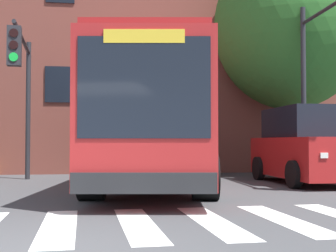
{
  "coord_description": "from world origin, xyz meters",
  "views": [
    {
      "loc": [
        0.96,
        -5.17,
        1.26
      ],
      "look_at": [
        2.77,
        7.26,
        1.68
      ],
      "focal_mm": 50.0,
      "sensor_mm": 36.0,
      "label": 1
    }
  ],
  "objects_px": {
    "city_bus": "(153,121)",
    "car_red_far_lane": "(306,147)",
    "car_silver_behind_bus": "(124,150)",
    "traffic_light_near_corner": "(327,55)",
    "traffic_light_overhead": "(23,77)",
    "street_tree_curbside_large": "(290,26)"
  },
  "relations": [
    {
      "from": "city_bus",
      "to": "car_red_far_lane",
      "type": "xyz_separation_m",
      "value": [
        4.66,
        -0.04,
        -0.78
      ]
    },
    {
      "from": "city_bus",
      "to": "car_red_far_lane",
      "type": "relative_size",
      "value": 2.4
    },
    {
      "from": "city_bus",
      "to": "car_silver_behind_bus",
      "type": "xyz_separation_m",
      "value": [
        -0.44,
        8.14,
        -1.0
      ]
    },
    {
      "from": "traffic_light_near_corner",
      "to": "city_bus",
      "type": "bearing_deg",
      "value": 167.38
    },
    {
      "from": "city_bus",
      "to": "traffic_light_overhead",
      "type": "distance_m",
      "value": 4.11
    },
    {
      "from": "car_red_far_lane",
      "to": "car_silver_behind_bus",
      "type": "distance_m",
      "value": 9.65
    },
    {
      "from": "car_silver_behind_bus",
      "to": "street_tree_curbside_large",
      "type": "distance_m",
      "value": 9.11
    },
    {
      "from": "traffic_light_overhead",
      "to": "street_tree_curbside_large",
      "type": "relative_size",
      "value": 0.52
    },
    {
      "from": "car_silver_behind_bus",
      "to": "traffic_light_near_corner",
      "type": "xyz_separation_m",
      "value": [
        5.27,
        -9.22,
        2.85
      ]
    },
    {
      "from": "traffic_light_overhead",
      "to": "street_tree_curbside_large",
      "type": "height_order",
      "value": "street_tree_curbside_large"
    },
    {
      "from": "city_bus",
      "to": "traffic_light_near_corner",
      "type": "xyz_separation_m",
      "value": [
        4.82,
        -1.08,
        1.84
      ]
    },
    {
      "from": "traffic_light_overhead",
      "to": "car_silver_behind_bus",
      "type": "bearing_deg",
      "value": 65.27
    },
    {
      "from": "car_red_far_lane",
      "to": "city_bus",
      "type": "bearing_deg",
      "value": 179.5
    },
    {
      "from": "traffic_light_near_corner",
      "to": "traffic_light_overhead",
      "type": "height_order",
      "value": "traffic_light_near_corner"
    },
    {
      "from": "city_bus",
      "to": "car_red_far_lane",
      "type": "distance_m",
      "value": 4.72
    },
    {
      "from": "car_red_far_lane",
      "to": "car_silver_behind_bus",
      "type": "relative_size",
      "value": 1.06
    },
    {
      "from": "traffic_light_near_corner",
      "to": "car_silver_behind_bus",
      "type": "bearing_deg",
      "value": 119.73
    },
    {
      "from": "traffic_light_near_corner",
      "to": "traffic_light_overhead",
      "type": "relative_size",
      "value": 1.2
    },
    {
      "from": "street_tree_curbside_large",
      "to": "car_red_far_lane",
      "type": "bearing_deg",
      "value": -106.15
    },
    {
      "from": "car_red_far_lane",
      "to": "street_tree_curbside_large",
      "type": "distance_m",
      "value": 5.83
    },
    {
      "from": "city_bus",
      "to": "traffic_light_near_corner",
      "type": "bearing_deg",
      "value": -12.62
    },
    {
      "from": "car_red_far_lane",
      "to": "traffic_light_near_corner",
      "type": "xyz_separation_m",
      "value": [
        0.16,
        -1.04,
        2.62
      ]
    }
  ]
}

